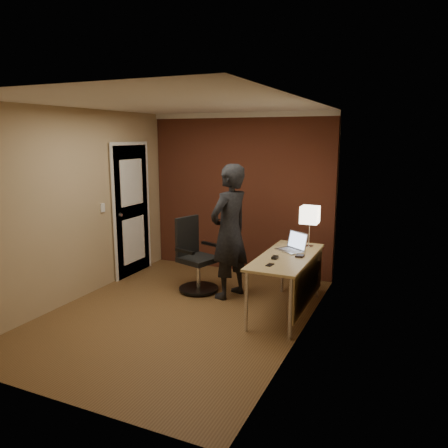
{
  "coord_description": "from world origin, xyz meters",
  "views": [
    {
      "loc": [
        2.57,
        -4.39,
        2.14
      ],
      "look_at": [
        0.35,
        0.55,
        1.05
      ],
      "focal_mm": 35.0,
      "sensor_mm": 36.0,
      "label": 1
    }
  ],
  "objects": [
    {
      "name": "wallet",
      "position": [
        1.34,
        0.56,
        0.74
      ],
      "size": [
        0.09,
        0.11,
        0.02
      ],
      "primitive_type": "cube",
      "rotation": [
        0.0,
        0.0,
        -0.0
      ],
      "color": "black",
      "rests_on": "desk"
    },
    {
      "name": "desk",
      "position": [
        1.25,
        0.55,
        0.6
      ],
      "size": [
        0.6,
        1.5,
        0.73
      ],
      "color": "tan",
      "rests_on": "ground"
    },
    {
      "name": "phone",
      "position": [
        1.12,
        0.08,
        0.73
      ],
      "size": [
        0.07,
        0.12,
        0.01
      ],
      "primitive_type": "cube",
      "rotation": [
        0.0,
        0.0,
        -0.09
      ],
      "color": "black",
      "rests_on": "desk"
    },
    {
      "name": "mouse",
      "position": [
        1.09,
        0.36,
        0.75
      ],
      "size": [
        0.06,
        0.1,
        0.03
      ],
      "primitive_type": "cube",
      "rotation": [
        0.0,
        0.0,
        -0.01
      ],
      "color": "black",
      "rests_on": "desk"
    },
    {
      "name": "laptop",
      "position": [
        1.19,
        0.82,
        0.79
      ],
      "size": [
        0.42,
        0.4,
        0.23
      ],
      "color": "silver",
      "rests_on": "desk"
    },
    {
      "name": "person",
      "position": [
        0.32,
        0.79,
        0.9
      ],
      "size": [
        0.61,
        0.75,
        1.8
      ],
      "primitive_type": "imported",
      "rotation": [
        0.0,
        0.0,
        -1.87
      ],
      "color": "black",
      "rests_on": "ground"
    },
    {
      "name": "office_chair",
      "position": [
        -0.21,
        0.81,
        0.45
      ],
      "size": [
        0.58,
        0.64,
        1.02
      ],
      "color": "black",
      "rests_on": "ground"
    },
    {
      "name": "room",
      "position": [
        -0.27,
        1.54,
        1.37
      ],
      "size": [
        4.0,
        4.0,
        4.0
      ],
      "color": "brown",
      "rests_on": "ground"
    },
    {
      "name": "desk_lamp",
      "position": [
        1.32,
        1.07,
        1.15
      ],
      "size": [
        0.22,
        0.22,
        0.54
      ],
      "color": "silver",
      "rests_on": "desk"
    }
  ]
}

